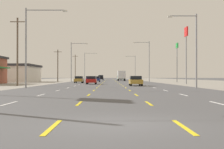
# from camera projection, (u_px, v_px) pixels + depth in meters

# --- Properties ---
(ground_plane) EXTENTS (572.00, 572.00, 0.00)m
(ground_plane) POSITION_uv_depth(u_px,v_px,m) (110.00, 82.00, 74.98)
(ground_plane) COLOR #4C4C4F
(lot_apron_left) EXTENTS (28.00, 440.00, 0.01)m
(lot_apron_left) POSITION_uv_depth(u_px,v_px,m) (5.00, 82.00, 74.77)
(lot_apron_left) COLOR gray
(lot_apron_left) RESTS_ON ground
(lot_apron_right) EXTENTS (28.00, 440.00, 0.01)m
(lot_apron_right) POSITION_uv_depth(u_px,v_px,m) (215.00, 82.00, 75.19)
(lot_apron_right) COLOR gray
(lot_apron_right) RESTS_ON ground
(lane_markings) EXTENTS (10.64, 227.60, 0.01)m
(lane_markings) POSITION_uv_depth(u_px,v_px,m) (110.00, 80.00, 113.48)
(lane_markings) COLOR white
(lane_markings) RESTS_ON ground
(signal_span_wire) EXTENTS (27.67, 0.53, 9.44)m
(signal_span_wire) POSITION_uv_depth(u_px,v_px,m) (117.00, 1.00, 17.78)
(signal_span_wire) COLOR brown
(signal_span_wire) RESTS_ON ground
(sedan_inner_right_nearest) EXTENTS (1.80, 4.50, 1.46)m
(sedan_inner_right_nearest) POSITION_uv_depth(u_px,v_px,m) (136.00, 81.00, 47.08)
(sedan_inner_right_nearest) COLOR #B28C33
(sedan_inner_right_nearest) RESTS_ON ground
(sedan_inner_left_near) EXTENTS (1.80, 4.50, 1.46)m
(sedan_inner_left_near) POSITION_uv_depth(u_px,v_px,m) (92.00, 80.00, 57.67)
(sedan_inner_left_near) COLOR red
(sedan_inner_left_near) RESTS_ON ground
(sedan_far_left_mid) EXTENTS (1.80, 4.50, 1.46)m
(sedan_far_left_mid) POSITION_uv_depth(u_px,v_px,m) (79.00, 79.00, 68.95)
(sedan_far_left_mid) COLOR #B28C33
(sedan_far_left_mid) RESTS_ON ground
(sedan_inner_left_midfar) EXTENTS (1.80, 4.50, 1.46)m
(sedan_inner_left_midfar) POSITION_uv_depth(u_px,v_px,m) (97.00, 79.00, 82.49)
(sedan_inner_left_midfar) COLOR navy
(sedan_inner_left_midfar) RESTS_ON ground
(hatchback_far_left_far) EXTENTS (1.72, 3.90, 1.54)m
(hatchback_far_left_far) POSITION_uv_depth(u_px,v_px,m) (89.00, 78.00, 102.45)
(hatchback_far_left_far) COLOR #4C196B
(hatchback_far_left_far) RESTS_ON ground
(box_truck_inner_right_farther) EXTENTS (2.40, 7.20, 3.23)m
(box_truck_inner_right_farther) POSITION_uv_depth(u_px,v_px,m) (121.00, 75.00, 103.55)
(box_truck_inner_right_farther) COLOR #235B2D
(box_truck_inner_right_farther) RESTS_ON ground
(hatchback_inner_right_farthest) EXTENTS (1.72, 3.90, 1.54)m
(hatchback_inner_right_farthest) POSITION_uv_depth(u_px,v_px,m) (119.00, 78.00, 122.26)
(hatchback_inner_right_farthest) COLOR white
(hatchback_inner_right_farthest) RESTS_ON ground
(suv_inner_left_distant_a) EXTENTS (1.98, 4.90, 1.98)m
(suv_inner_left_distant_a) POSITION_uv_depth(u_px,v_px,m) (101.00, 78.00, 123.35)
(suv_inner_left_distant_a) COLOR black
(suv_inner_left_distant_a) RESTS_ON ground
(storefront_left_row_2) EXTENTS (13.49, 15.78, 4.53)m
(storefront_left_row_2) POSITION_uv_depth(u_px,v_px,m) (10.00, 73.00, 83.31)
(storefront_left_row_2) COLOR silver
(storefront_left_row_2) RESTS_ON ground
(pole_sign_right_row_1) EXTENTS (0.24, 2.00, 10.51)m
(pole_sign_right_row_1) POSITION_uv_depth(u_px,v_px,m) (186.00, 41.00, 58.82)
(pole_sign_right_row_1) COLOR gray
(pole_sign_right_row_1) RESTS_ON ground
(pole_sign_right_row_2) EXTENTS (0.24, 2.01, 9.71)m
(pole_sign_right_row_2) POSITION_uv_depth(u_px,v_px,m) (177.00, 54.00, 78.97)
(pole_sign_right_row_2) COLOR gray
(pole_sign_right_row_2) RESTS_ON ground
(streetlight_left_row_0) EXTENTS (5.00, 0.26, 9.53)m
(streetlight_left_row_0) POSITION_uv_depth(u_px,v_px,m) (31.00, 41.00, 37.81)
(streetlight_left_row_0) COLOR gray
(streetlight_left_row_0) RESTS_ON ground
(streetlight_right_row_0) EXTENTS (3.52, 0.26, 8.86)m
(streetlight_right_row_0) POSITION_uv_depth(u_px,v_px,m) (193.00, 45.00, 37.97)
(streetlight_right_row_0) COLOR gray
(streetlight_right_row_0) RESTS_ON ground
(streetlight_left_row_1) EXTENTS (4.39, 0.26, 10.27)m
(streetlight_left_row_1) POSITION_uv_depth(u_px,v_px,m) (73.00, 59.00, 82.73)
(streetlight_left_row_1) COLOR gray
(streetlight_left_row_1) RESTS_ON ground
(streetlight_right_row_1) EXTENTS (4.29, 0.26, 10.55)m
(streetlight_right_row_1) POSITION_uv_depth(u_px,v_px,m) (148.00, 59.00, 82.89)
(streetlight_right_row_1) COLOR gray
(streetlight_right_row_1) RESTS_ON ground
(streetlight_left_row_2) EXTENTS (5.01, 0.26, 10.98)m
(streetlight_left_row_2) POSITION_uv_depth(u_px,v_px,m) (86.00, 64.00, 127.65)
(streetlight_left_row_2) COLOR gray
(streetlight_left_row_2) RESTS_ON ground
(streetlight_right_row_2) EXTENTS (3.97, 0.26, 9.80)m
(streetlight_right_row_2) POSITION_uv_depth(u_px,v_px,m) (134.00, 66.00, 127.80)
(streetlight_right_row_2) COLOR gray
(streetlight_right_row_2) RESTS_ON ground
(utility_pole_left_row_0) EXTENTS (2.20, 0.26, 10.16)m
(utility_pole_left_row_0) POSITION_uv_depth(u_px,v_px,m) (17.00, 50.00, 47.52)
(utility_pole_left_row_0) COLOR brown
(utility_pole_left_row_0) RESTS_ON ground
(utility_pole_left_row_1) EXTENTS (2.20, 0.26, 8.77)m
(utility_pole_left_row_1) POSITION_uv_depth(u_px,v_px,m) (58.00, 65.00, 87.14)
(utility_pole_left_row_1) COLOR brown
(utility_pole_left_row_1) RESTS_ON ground
(utility_pole_left_row_2) EXTENTS (2.20, 0.26, 9.70)m
(utility_pole_left_row_2) POSITION_uv_depth(u_px,v_px,m) (75.00, 67.00, 120.76)
(utility_pole_left_row_2) COLOR brown
(utility_pole_left_row_2) RESTS_ON ground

